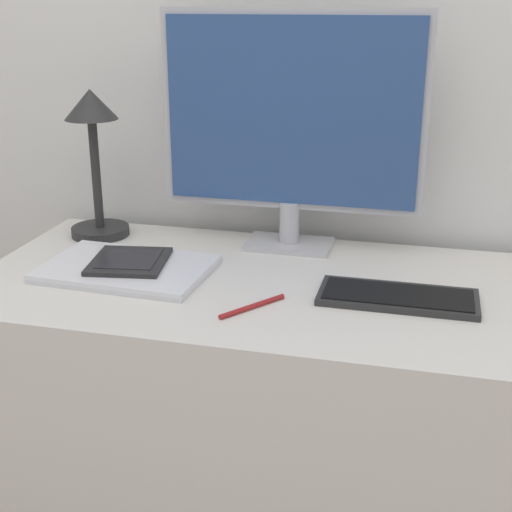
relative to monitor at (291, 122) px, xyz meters
name	(u,v)px	position (x,y,z in m)	size (l,w,h in m)	color
wall_back	(312,20)	(0.02, 0.13, 0.19)	(3.60, 0.05, 2.40)	silver
desk	(273,446)	(0.02, -0.21, -0.64)	(1.16, 0.56, 0.74)	silver
monitor	(291,122)	(0.00, 0.00, 0.00)	(0.55, 0.11, 0.49)	#B7B7BC
keyboard	(398,297)	(0.25, -0.24, -0.26)	(0.28, 0.12, 0.01)	#282828
laptop	(127,269)	(-0.28, -0.23, -0.26)	(0.33, 0.23, 0.02)	silver
ereader	(129,261)	(-0.28, -0.22, -0.25)	(0.17, 0.18, 0.01)	black
desk_lamp	(94,144)	(-0.43, -0.03, -0.06)	(0.13, 0.13, 0.33)	#282828
pen	(252,306)	(0.00, -0.34, -0.27)	(0.09, 0.12, 0.01)	maroon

